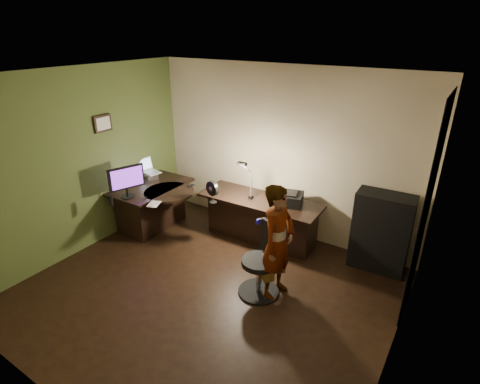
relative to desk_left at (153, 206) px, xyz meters
The scene contains 27 objects.
floor 2.08m from the desk_left, 26.73° to the right, with size 4.50×4.00×0.01m, color black.
ceiling 3.10m from the desk_left, 26.73° to the right, with size 4.50×4.00×0.01m, color silver.
wall_back 2.34m from the desk_left, 30.63° to the left, with size 4.50×0.01×2.70m, color #C9B892.
wall_front 3.59m from the desk_left, 57.98° to the right, with size 4.50×0.01×2.70m, color #C9B892.
wall_left 1.41m from the desk_left, 114.76° to the right, with size 0.01×4.00×2.70m, color #C9B892.
wall_right 4.30m from the desk_left, 12.71° to the right, with size 0.01×4.00×2.70m, color #C9B892.
green_wall_overlay 1.40m from the desk_left, 113.99° to the right, with size 0.00×4.00×2.70m, color #4C5F2A.
arched_doorway 4.18m from the desk_left, ahead, with size 0.01×0.90×2.60m, color black.
french_door 4.38m from the desk_left, 19.89° to the right, with size 0.02×0.92×2.10m, color white.
framed_picture 1.59m from the desk_left, 129.60° to the right, with size 0.04×0.30×0.25m, color black.
desk_left is the anchor object (origin of this frame).
desk_right 1.84m from the desk_left, 18.46° to the left, with size 1.94×0.68×0.73m, color black.
cabinet 3.65m from the desk_left, 13.64° to the left, with size 0.76×0.38×1.14m, color black.
laptop_stand 0.57m from the desk_left, 137.81° to the left, with size 0.25×0.21×0.10m, color silver.
laptop 0.69m from the desk_left, 133.40° to the left, with size 0.33×0.31×0.23m, color silver.
monitor 0.76m from the desk_left, 87.96° to the right, with size 0.11×0.55×0.37m, color black.
mouse 0.93m from the desk_left, 42.44° to the right, with size 0.06×0.09×0.04m, color silver.
phone 0.76m from the desk_left, 32.36° to the left, with size 0.07×0.13×0.01m, color black.
pen 0.64m from the desk_left, 54.56° to the right, with size 0.01×0.14×0.01m, color black.
speaker 0.97m from the desk_left, 86.54° to the right, with size 0.06×0.06×0.16m, color black.
notepad 0.83m from the desk_left, 41.48° to the right, with size 0.15×0.21×0.01m, color silver.
desk_fan 1.31m from the desk_left, ahead, with size 0.23×0.13×0.36m, color black.
headphones 2.24m from the desk_left, ahead, with size 0.20×0.08×0.09m, color #1C159A.
printer 2.31m from the desk_left, 17.00° to the left, with size 0.46×0.36×0.20m, color black.
desk_lamp 1.85m from the desk_left, 17.75° to the left, with size 0.18×0.33×0.73m, color black.
office_chair 2.48m from the desk_left, 13.11° to the right, with size 0.53×0.53×0.95m, color black.
person 2.67m from the desk_left, ahead, with size 0.54×0.36×1.52m, color #D8A88C.
Camera 1 is at (2.52, -3.08, 3.18)m, focal length 28.00 mm.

